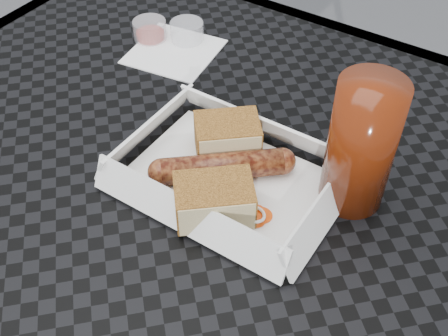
% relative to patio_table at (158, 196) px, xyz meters
% --- Properties ---
extents(patio_table, '(0.80, 0.80, 0.74)m').
position_rel_patio_table_xyz_m(patio_table, '(0.00, 0.00, 0.00)').
color(patio_table, black).
rests_on(patio_table, ground).
extents(food_tray, '(0.22, 0.15, 0.00)m').
position_rel_patio_table_xyz_m(food_tray, '(0.10, 0.01, 0.08)').
color(food_tray, white).
rests_on(food_tray, patio_table).
extents(bratwurst, '(0.14, 0.12, 0.03)m').
position_rel_patio_table_xyz_m(bratwurst, '(0.09, 0.01, 0.10)').
color(bratwurst, brown).
rests_on(bratwurst, food_tray).
extents(bread_near, '(0.09, 0.09, 0.05)m').
position_rel_patio_table_xyz_m(bread_near, '(0.08, 0.05, 0.10)').
color(bread_near, '#925E24').
rests_on(bread_near, food_tray).
extents(bread_far, '(0.10, 0.10, 0.04)m').
position_rel_patio_table_xyz_m(bread_far, '(0.12, -0.04, 0.10)').
color(bread_far, '#925E24').
rests_on(bread_far, food_tray).
extents(veg_garnish, '(0.03, 0.03, 0.00)m').
position_rel_patio_table_xyz_m(veg_garnish, '(0.15, -0.02, 0.08)').
color(veg_garnish, '#EB4A0A').
rests_on(veg_garnish, food_tray).
extents(napkin, '(0.14, 0.14, 0.00)m').
position_rel_patio_table_xyz_m(napkin, '(-0.11, 0.19, 0.08)').
color(napkin, white).
rests_on(napkin, patio_table).
extents(condiment_cup_sauce, '(0.05, 0.05, 0.03)m').
position_rel_patio_table_xyz_m(condiment_cup_sauce, '(-0.16, 0.20, 0.09)').
color(condiment_cup_sauce, maroon).
rests_on(condiment_cup_sauce, patio_table).
extents(condiment_cup_empty, '(0.05, 0.05, 0.03)m').
position_rel_patio_table_xyz_m(condiment_cup_empty, '(-0.11, 0.23, 0.09)').
color(condiment_cup_empty, silver).
rests_on(condiment_cup_empty, patio_table).
extents(drink_glass, '(0.07, 0.07, 0.15)m').
position_rel_patio_table_xyz_m(drink_glass, '(0.23, 0.07, 0.15)').
color(drink_glass, '#501806').
rests_on(drink_glass, patio_table).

